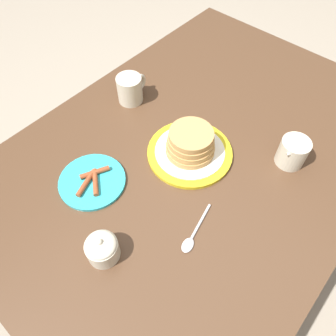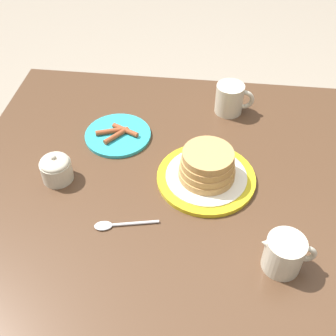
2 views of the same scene
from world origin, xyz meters
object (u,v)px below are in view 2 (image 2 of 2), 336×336
(pancake_plate, at_px, (207,170))
(coffee_mug, at_px, (230,98))
(spoon, at_px, (115,225))
(sugar_bowl, at_px, (56,168))
(side_plate_bacon, at_px, (118,135))
(creamer_pitcher, at_px, (284,253))

(pancake_plate, height_order, coffee_mug, pancake_plate)
(pancake_plate, height_order, spoon, pancake_plate)
(coffee_mug, height_order, spoon, coffee_mug)
(sugar_bowl, distance_m, spoon, 0.22)
(sugar_bowl, bearing_deg, side_plate_bacon, 56.60)
(creamer_pitcher, distance_m, sugar_bowl, 0.56)
(coffee_mug, xyz_separation_m, sugar_bowl, (-0.42, -0.33, -0.01))
(spoon, bearing_deg, pancake_plate, 40.67)
(side_plate_bacon, distance_m, sugar_bowl, 0.21)
(creamer_pitcher, height_order, spoon, creamer_pitcher)
(sugar_bowl, bearing_deg, coffee_mug, 38.07)
(pancake_plate, distance_m, creamer_pitcher, 0.28)
(coffee_mug, bearing_deg, spoon, -118.43)
(pancake_plate, height_order, creamer_pitcher, same)
(creamer_pitcher, height_order, sugar_bowl, creamer_pitcher)
(coffee_mug, bearing_deg, side_plate_bacon, -153.24)
(coffee_mug, bearing_deg, creamer_pitcher, -77.69)
(side_plate_bacon, xyz_separation_m, coffee_mug, (0.30, 0.15, 0.04))
(pancake_plate, distance_m, coffee_mug, 0.29)
(pancake_plate, relative_size, sugar_bowl, 3.15)
(pancake_plate, xyz_separation_m, creamer_pitcher, (0.16, -0.23, 0.01))
(pancake_plate, relative_size, creamer_pitcher, 2.08)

